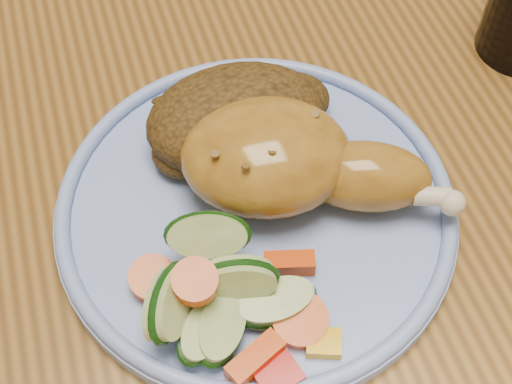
{
  "coord_description": "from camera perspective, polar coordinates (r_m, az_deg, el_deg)",
  "views": [
    {
      "loc": [
        -0.12,
        -0.34,
        1.14
      ],
      "look_at": [
        -0.04,
        -0.1,
        0.78
      ],
      "focal_mm": 50.0,
      "sensor_mm": 36.0,
      "label": 1
    }
  ],
  "objects": [
    {
      "name": "rice_pilaf",
      "position": [
        0.47,
        -1.36,
        5.91
      ],
      "size": [
        0.13,
        0.09,
        0.05
      ],
      "color": "#4A3312",
      "rests_on": "plate"
    },
    {
      "name": "dining_table",
      "position": [
        0.59,
        1.1,
        2.26
      ],
      "size": [
        0.9,
        1.4,
        0.75
      ],
      "color": "brown",
      "rests_on": "ground"
    },
    {
      "name": "chicken_leg",
      "position": [
        0.44,
        2.76,
        2.5
      ],
      "size": [
        0.17,
        0.13,
        0.06
      ],
      "color": "#A17021",
      "rests_on": "plate"
    },
    {
      "name": "plate_rim",
      "position": [
        0.45,
        -0.0,
        -0.72
      ],
      "size": [
        0.26,
        0.26,
        0.01
      ],
      "primitive_type": "torus",
      "color": "#7793DD",
      "rests_on": "plate"
    },
    {
      "name": "plate",
      "position": [
        0.46,
        -0.0,
        -1.48
      ],
      "size": [
        0.26,
        0.26,
        0.01
      ],
      "primitive_type": "cylinder",
      "color": "#7793DD",
      "rests_on": "dining_table"
    },
    {
      "name": "vegetable_pile",
      "position": [
        0.41,
        -2.85,
        -8.49
      ],
      "size": [
        0.12,
        0.12,
        0.06
      ],
      "color": "#A50A05",
      "rests_on": "plate"
    }
  ]
}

